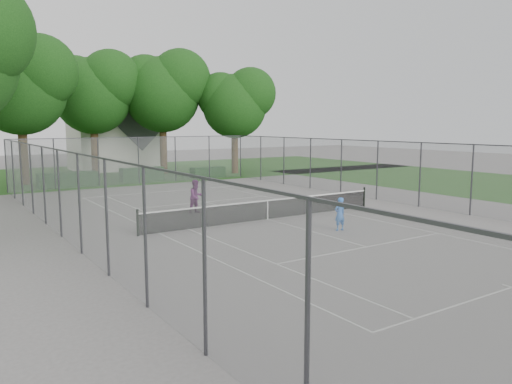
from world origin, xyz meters
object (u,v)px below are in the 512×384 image
woman_player (196,197)px  girl_player (340,214)px  house (113,131)px  tennis_net (268,209)px

woman_player → girl_player: bearing=-76.0°
house → tennis_net: bearing=-94.1°
house → woman_player: bearing=-99.1°
tennis_net → house: (2.14, 29.73, 3.29)m
house → woman_player: 26.85m
tennis_net → house: house is taller
tennis_net → girl_player: 3.87m
house → girl_player: house is taller
tennis_net → woman_player: (-2.06, 3.38, 0.34)m
girl_player → woman_player: 7.76m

